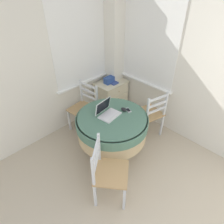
% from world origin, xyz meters
% --- Properties ---
extents(corner_room_shell, '(4.08, 5.21, 2.55)m').
position_xyz_m(corner_room_shell, '(1.05, 2.10, 1.28)').
color(corner_room_shell, white).
rests_on(corner_room_shell, ground_plane).
extents(round_dining_table, '(1.09, 1.09, 0.73)m').
position_xyz_m(round_dining_table, '(0.64, 2.23, 0.56)').
color(round_dining_table, '#4C3D2D').
rests_on(round_dining_table, ground_plane).
extents(laptop, '(0.35, 0.30, 0.23)m').
position_xyz_m(laptop, '(0.62, 2.31, 0.78)').
color(laptop, silver).
rests_on(laptop, round_dining_table).
extents(computer_mouse, '(0.07, 0.10, 0.05)m').
position_xyz_m(computer_mouse, '(0.87, 2.21, 0.76)').
color(computer_mouse, black).
rests_on(computer_mouse, round_dining_table).
extents(cell_phone, '(0.10, 0.14, 0.01)m').
position_xyz_m(cell_phone, '(0.93, 2.17, 0.74)').
color(cell_phone, '#B2B7BC').
rests_on(cell_phone, round_dining_table).
extents(dining_chair_near_back_window, '(0.47, 0.48, 0.91)m').
position_xyz_m(dining_chair_near_back_window, '(0.72, 3.02, 0.45)').
color(dining_chair_near_back_window, tan).
rests_on(dining_chair_near_back_window, ground_plane).
extents(dining_chair_near_right_window, '(0.52, 0.51, 0.91)m').
position_xyz_m(dining_chair_near_right_window, '(1.40, 2.07, 0.45)').
color(dining_chair_near_right_window, tan).
rests_on(dining_chair_near_right_window, ground_plane).
extents(dining_chair_camera_near, '(0.60, 0.60, 0.91)m').
position_xyz_m(dining_chair_camera_near, '(0.05, 1.72, 0.45)').
color(dining_chair_camera_near, tan).
rests_on(dining_chair_camera_near, ground_plane).
extents(corner_cabinet, '(0.61, 0.45, 0.67)m').
position_xyz_m(corner_cabinet, '(1.48, 3.10, 0.33)').
color(corner_cabinet, beige).
rests_on(corner_cabinet, ground_plane).
extents(storage_box, '(0.20, 0.12, 0.12)m').
position_xyz_m(storage_box, '(1.44, 3.11, 0.73)').
color(storage_box, '#2D4C93').
rests_on(storage_box, corner_cabinet).
extents(book_on_cabinet, '(0.14, 0.23, 0.02)m').
position_xyz_m(book_on_cabinet, '(1.49, 3.08, 0.68)').
color(book_on_cabinet, '#33478C').
rests_on(book_on_cabinet, corner_cabinet).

